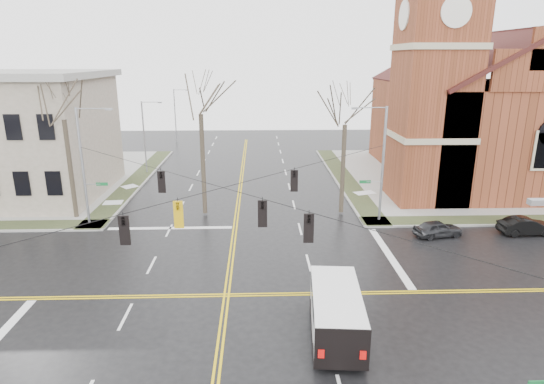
{
  "coord_description": "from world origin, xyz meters",
  "views": [
    {
      "loc": [
        1.79,
        -22.54,
        12.6
      ],
      "look_at": [
        2.72,
        6.0,
        4.16
      ],
      "focal_mm": 30.0,
      "sensor_mm": 36.0,
      "label": 1
    }
  ],
  "objects_px": {
    "streetlight_north_b": "(176,113)",
    "parked_car_a": "(438,229)",
    "cargo_van": "(336,308)",
    "signal_pole_ne": "(381,161)",
    "tree_nw_far": "(63,113)",
    "streetlight_north_a": "(145,134)",
    "tree_nw_near": "(201,107)",
    "signal_pole_nw": "(85,163)",
    "tree_ne": "(345,119)",
    "parked_car_b": "(526,226)",
    "church": "(478,100)"
  },
  "relations": [
    {
      "from": "streetlight_north_b",
      "to": "parked_car_a",
      "type": "distance_m",
      "value": 47.5
    },
    {
      "from": "cargo_van",
      "to": "streetlight_north_b",
      "type": "bearing_deg",
      "value": 112.14
    },
    {
      "from": "signal_pole_ne",
      "to": "tree_nw_far",
      "type": "distance_m",
      "value": 24.72
    },
    {
      "from": "streetlight_north_b",
      "to": "signal_pole_ne",
      "type": "bearing_deg",
      "value": -58.95
    },
    {
      "from": "streetlight_north_a",
      "to": "streetlight_north_b",
      "type": "height_order",
      "value": "same"
    },
    {
      "from": "signal_pole_ne",
      "to": "parked_car_a",
      "type": "height_order",
      "value": "signal_pole_ne"
    },
    {
      "from": "parked_car_a",
      "to": "cargo_van",
      "type": "bearing_deg",
      "value": 129.72
    },
    {
      "from": "streetlight_north_b",
      "to": "parked_car_a",
      "type": "bearing_deg",
      "value": -57.27
    },
    {
      "from": "tree_nw_near",
      "to": "signal_pole_ne",
      "type": "bearing_deg",
      "value": -8.61
    },
    {
      "from": "streetlight_north_a",
      "to": "tree_nw_far",
      "type": "bearing_deg",
      "value": -99.22
    },
    {
      "from": "parked_car_a",
      "to": "signal_pole_ne",
      "type": "bearing_deg",
      "value": 35.88
    },
    {
      "from": "signal_pole_ne",
      "to": "signal_pole_nw",
      "type": "bearing_deg",
      "value": 180.0
    },
    {
      "from": "signal_pole_ne",
      "to": "streetlight_north_a",
      "type": "distance_m",
      "value": 27.48
    },
    {
      "from": "streetlight_north_a",
      "to": "tree_ne",
      "type": "bearing_deg",
      "value": -36.69
    },
    {
      "from": "parked_car_b",
      "to": "parked_car_a",
      "type": "bearing_deg",
      "value": 89.57
    },
    {
      "from": "parked_car_a",
      "to": "tree_nw_near",
      "type": "relative_size",
      "value": 0.29
    },
    {
      "from": "streetlight_north_a",
      "to": "tree_nw_far",
      "type": "xyz_separation_m",
      "value": [
        -2.43,
        -14.96,
        4.11
      ]
    },
    {
      "from": "tree_nw_far",
      "to": "streetlight_north_b",
      "type": "bearing_deg",
      "value": 86.02
    },
    {
      "from": "tree_nw_far",
      "to": "tree_ne",
      "type": "distance_m",
      "value": 21.88
    },
    {
      "from": "signal_pole_nw",
      "to": "tree_nw_far",
      "type": "relative_size",
      "value": 0.76
    },
    {
      "from": "church",
      "to": "parked_car_a",
      "type": "distance_m",
      "value": 20.82
    },
    {
      "from": "parked_car_a",
      "to": "parked_car_b",
      "type": "xyz_separation_m",
      "value": [
        6.7,
        0.19,
        0.05
      ]
    },
    {
      "from": "church",
      "to": "signal_pole_ne",
      "type": "distance_m",
      "value": 19.22
    },
    {
      "from": "cargo_van",
      "to": "parked_car_a",
      "type": "height_order",
      "value": "cargo_van"
    },
    {
      "from": "streetlight_north_a",
      "to": "streetlight_north_b",
      "type": "bearing_deg",
      "value": 90.0
    },
    {
      "from": "signal_pole_ne",
      "to": "streetlight_north_a",
      "type": "xyz_separation_m",
      "value": [
        -21.97,
        16.5,
        -0.48
      ]
    },
    {
      "from": "parked_car_b",
      "to": "tree_nw_near",
      "type": "xyz_separation_m",
      "value": [
        -24.3,
        5.25,
        8.26
      ]
    },
    {
      "from": "tree_ne",
      "to": "signal_pole_ne",
      "type": "bearing_deg",
      "value": -38.46
    },
    {
      "from": "streetlight_north_b",
      "to": "tree_ne",
      "type": "xyz_separation_m",
      "value": [
        19.44,
        -34.49,
        3.5
      ]
    },
    {
      "from": "streetlight_north_a",
      "to": "cargo_van",
      "type": "height_order",
      "value": "streetlight_north_a"
    },
    {
      "from": "parked_car_a",
      "to": "tree_ne",
      "type": "bearing_deg",
      "value": 37.5
    },
    {
      "from": "church",
      "to": "signal_pole_nw",
      "type": "xyz_separation_m",
      "value": [
        -36.09,
        -13.28,
        -3.48
      ]
    },
    {
      "from": "parked_car_a",
      "to": "streetlight_north_b",
      "type": "bearing_deg",
      "value": 21.15
    },
    {
      "from": "cargo_van",
      "to": "parked_car_b",
      "type": "bearing_deg",
      "value": 41.57
    },
    {
      "from": "church",
      "to": "parked_car_b",
      "type": "bearing_deg",
      "value": -100.74
    },
    {
      "from": "church",
      "to": "signal_pole_nw",
      "type": "height_order",
      "value": "church"
    },
    {
      "from": "parked_car_a",
      "to": "parked_car_b",
      "type": "bearing_deg",
      "value": -99.94
    },
    {
      "from": "church",
      "to": "tree_nw_far",
      "type": "distance_m",
      "value": 39.63
    },
    {
      "from": "signal_pole_ne",
      "to": "tree_ne",
      "type": "distance_m",
      "value": 4.43
    },
    {
      "from": "streetlight_north_a",
      "to": "parked_car_b",
      "type": "bearing_deg",
      "value": -31.29
    },
    {
      "from": "signal_pole_ne",
      "to": "cargo_van",
      "type": "distance_m",
      "value": 16.74
    },
    {
      "from": "church",
      "to": "tree_nw_far",
      "type": "height_order",
      "value": "church"
    },
    {
      "from": "signal_pole_nw",
      "to": "tree_ne",
      "type": "height_order",
      "value": "tree_ne"
    },
    {
      "from": "cargo_van",
      "to": "parked_car_a",
      "type": "xyz_separation_m",
      "value": [
        9.54,
        11.91,
        -0.71
      ]
    },
    {
      "from": "streetlight_north_a",
      "to": "parked_car_a",
      "type": "relative_size",
      "value": 2.26
    },
    {
      "from": "signal_pole_ne",
      "to": "cargo_van",
      "type": "relative_size",
      "value": 1.5
    },
    {
      "from": "church",
      "to": "parked_car_a",
      "type": "relative_size",
      "value": 7.77
    },
    {
      "from": "signal_pole_ne",
      "to": "streetlight_north_a",
      "type": "bearing_deg",
      "value": 143.1
    },
    {
      "from": "streetlight_north_b",
      "to": "tree_ne",
      "type": "relative_size",
      "value": 0.73
    },
    {
      "from": "signal_pole_nw",
      "to": "tree_ne",
      "type": "bearing_deg",
      "value": 5.72
    }
  ]
}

